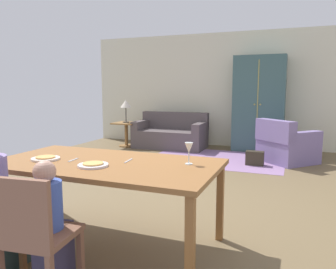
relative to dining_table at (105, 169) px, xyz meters
The scene contains 19 objects.
ground_plane 2.26m from the dining_table, 84.39° to the left, with size 7.43×6.69×0.02m, color brown.
back_wall 5.58m from the dining_table, 87.83° to the left, with size 7.43×0.10×2.70m, color beige.
dining_table is the anchor object (origin of this frame).
plate_near_man 0.56m from the dining_table, 167.56° to the right, with size 0.25×0.25×0.02m, color silver.
pizza_near_man 0.56m from the dining_table, 167.56° to the right, with size 0.17×0.17×0.01m, color #DE9E50.
plate_near_child 0.19m from the dining_table, 90.00° to the right, with size 0.25×0.25×0.02m, color white.
pizza_near_child 0.20m from the dining_table, 90.00° to the right, with size 0.17×0.17×0.01m, color #DEA552.
wine_glass 0.76m from the dining_table, 14.19° to the left, with size 0.07×0.07×0.19m.
fork 0.31m from the dining_table, behind, with size 0.02×0.15×0.01m, color silver.
knife 0.21m from the dining_table, 29.32° to the left, with size 0.01×0.17×0.01m, color silver.
dining_chair_child 0.90m from the dining_table, 89.41° to the right, with size 0.46×0.46×0.87m.
person_child 0.76m from the dining_table, 90.27° to the right, with size 0.22×0.30×0.92m.
area_rug 4.00m from the dining_table, 88.47° to the left, with size 2.60×1.80×0.01m, color gray.
couch 4.96m from the dining_table, 104.06° to the left, with size 1.65×0.86×0.82m.
armchair 4.35m from the dining_table, 71.27° to the left, with size 1.21×1.21×0.82m.
armoire 5.21m from the dining_table, 81.61° to the left, with size 1.10×0.59×2.10m.
side_table 5.08m from the dining_table, 116.40° to the left, with size 0.56×0.56×0.58m.
table_lamp 5.08m from the dining_table, 116.40° to the left, with size 0.26×0.26×0.54m.
handbag 3.79m from the dining_table, 76.45° to the left, with size 0.32×0.16×0.26m, color #302A1D.
Camera 1 is at (1.33, -3.82, 1.40)m, focal length 35.27 mm.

